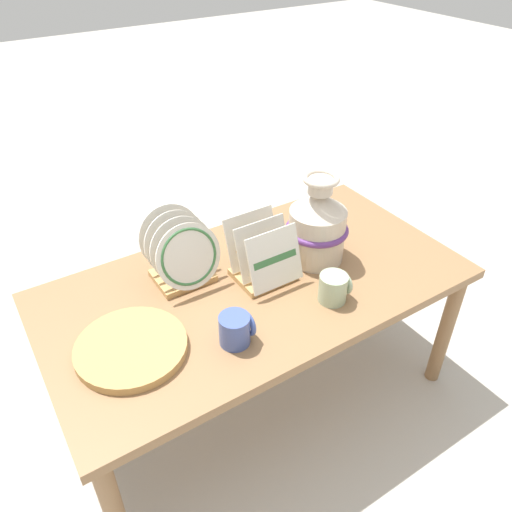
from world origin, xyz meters
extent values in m
plane|color=#B2ADA3|center=(0.00, 0.00, 0.00)|extent=(14.00, 14.00, 0.00)
cube|color=olive|center=(0.00, 0.00, 0.57)|extent=(1.45, 0.77, 0.03)
cylinder|color=olive|center=(0.68, -0.33, 0.27)|extent=(0.06, 0.06, 0.55)
cylinder|color=olive|center=(-0.68, 0.33, 0.27)|extent=(0.06, 0.06, 0.55)
cylinder|color=olive|center=(0.68, 0.33, 0.27)|extent=(0.06, 0.06, 0.55)
cylinder|color=beige|center=(0.26, 0.01, 0.68)|extent=(0.20, 0.20, 0.20)
cone|color=beige|center=(0.26, 0.01, 0.82)|extent=(0.20, 0.20, 0.07)
cylinder|color=beige|center=(0.26, 0.01, 0.88)|extent=(0.08, 0.08, 0.05)
torus|color=beige|center=(0.26, 0.01, 0.91)|extent=(0.12, 0.12, 0.02)
torus|color=#60337A|center=(0.26, 0.01, 0.71)|extent=(0.22, 0.22, 0.02)
cube|color=tan|center=(-0.20, 0.16, 0.60)|extent=(0.19, 0.16, 0.02)
cylinder|color=tan|center=(-0.27, 0.22, 0.65)|extent=(0.01, 0.01, 0.08)
cylinder|color=tan|center=(-0.14, 0.22, 0.65)|extent=(0.01, 0.01, 0.08)
cylinder|color=silver|center=(-0.20, 0.09, 0.72)|extent=(0.23, 0.08, 0.22)
torus|color=#38703D|center=(-0.20, 0.08, 0.72)|extent=(0.19, 0.07, 0.19)
cylinder|color=silver|center=(-0.20, 0.13, 0.72)|extent=(0.23, 0.08, 0.22)
cylinder|color=silver|center=(-0.20, 0.18, 0.72)|extent=(0.23, 0.08, 0.22)
cylinder|color=silver|center=(-0.20, 0.23, 0.72)|extent=(0.23, 0.08, 0.22)
cube|color=tan|center=(0.04, 0.01, 0.60)|extent=(0.19, 0.16, 0.02)
cylinder|color=tan|center=(-0.03, 0.08, 0.65)|extent=(0.01, 0.01, 0.08)
cylinder|color=tan|center=(0.10, 0.08, 0.65)|extent=(0.01, 0.01, 0.08)
cube|color=silver|center=(0.04, -0.06, 0.70)|extent=(0.19, 0.07, 0.19)
cube|color=silver|center=(0.04, 0.01, 0.70)|extent=(0.19, 0.07, 0.19)
cube|color=silver|center=(0.04, 0.08, 0.70)|extent=(0.19, 0.07, 0.19)
cube|color=#38703D|center=(0.04, -0.06, 0.70)|extent=(0.17, 0.01, 0.02)
cylinder|color=tan|center=(-0.48, -0.08, 0.59)|extent=(0.33, 0.33, 0.01)
cylinder|color=tan|center=(-0.48, -0.08, 0.60)|extent=(0.33, 0.33, 0.01)
cylinder|color=tan|center=(-0.48, -0.08, 0.61)|extent=(0.33, 0.33, 0.01)
cylinder|color=#9EB28E|center=(0.16, -0.21, 0.63)|extent=(0.09, 0.09, 0.10)
torus|color=#9EB28E|center=(0.21, -0.21, 0.64)|extent=(0.02, 0.08, 0.08)
cylinder|color=#42569E|center=(-0.21, -0.21, 0.63)|extent=(0.09, 0.09, 0.10)
torus|color=#42569E|center=(-0.16, -0.21, 0.64)|extent=(0.02, 0.08, 0.08)
camera|label=1|loc=(-0.72, -1.13, 1.67)|focal=35.00mm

